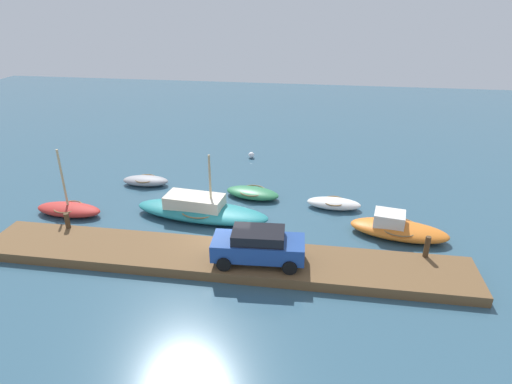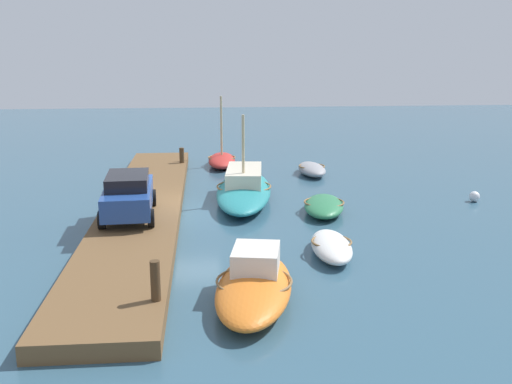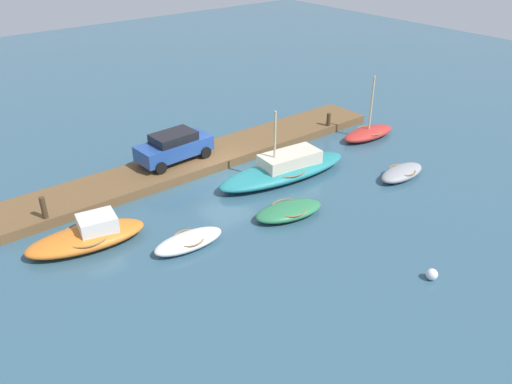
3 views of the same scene
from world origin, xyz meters
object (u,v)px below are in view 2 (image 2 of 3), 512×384
mooring_post_mid_west (155,281)px  parked_car (128,194)px  dinghy_grey (312,169)px  rowboat_green (324,206)px  marker_buoy (474,197)px  rowboat_white (331,246)px  motorboat_orange (254,283)px  sailboat_teal (244,188)px  rowboat_red (222,160)px  mooring_post_west (182,155)px

mooring_post_mid_west → parked_car: size_ratio=0.25×
dinghy_grey → rowboat_green: bearing=-8.4°
rowboat_green → marker_buoy: 6.96m
rowboat_white → parked_car: bearing=-113.5°
motorboat_orange → marker_buoy: motorboat_orange is taller
sailboat_teal → parked_car: size_ratio=1.88×
rowboat_red → mooring_post_mid_west: rowboat_red is taller
rowboat_red → dinghy_grey: bearing=62.2°
rowboat_white → dinghy_grey: 12.22m
mooring_post_west → motorboat_orange: bearing=8.5°
mooring_post_mid_west → sailboat_teal: bearing=165.7°
motorboat_orange → rowboat_green: bearing=166.7°
rowboat_green → mooring_post_west: (-8.64, -6.00, 0.58)m
rowboat_red → mooring_post_mid_west: size_ratio=3.79×
mooring_post_mid_west → parked_car: bearing=-168.3°
dinghy_grey → parked_car: 12.09m
dinghy_grey → rowboat_red: 5.36m
mooring_post_west → mooring_post_mid_west: (17.64, 0.00, 0.11)m
rowboat_red → sailboat_teal: (7.48, 0.75, 0.16)m
dinghy_grey → motorboat_orange: motorboat_orange is taller
mooring_post_mid_west → rowboat_white: bearing=127.8°
rowboat_green → motorboat_orange: bearing=-12.1°
motorboat_orange → dinghy_grey: bearing=174.4°
rowboat_white → sailboat_teal: (-7.36, -2.34, 0.20)m
dinghy_grey → parked_car: bearing=-46.0°
dinghy_grey → rowboat_white: bearing=-9.3°
rowboat_green → motorboat_orange: size_ratio=0.69×
mooring_post_mid_west → rowboat_red: bearing=173.5°
mooring_post_west → dinghy_grey: bearing=78.1°
mooring_post_mid_west → parked_car: (-7.52, -1.56, 0.32)m
rowboat_green → mooring_post_mid_west: size_ratio=3.48×
dinghy_grey → parked_car: parked_car is taller
sailboat_teal → dinghy_grey: bearing=146.7°
rowboat_white → parked_car: 7.70m
dinghy_grey → marker_buoy: size_ratio=6.70×
motorboat_orange → sailboat_teal: (-10.56, 0.42, 0.05)m
motorboat_orange → parked_car: 7.83m
dinghy_grey → mooring_post_west: bearing=-104.0°
rowboat_green → dinghy_grey: bearing=-175.1°
motorboat_orange → mooring_post_mid_west: bearing=-60.5°
rowboat_white → mooring_post_mid_west: bearing=-48.9°
dinghy_grey → mooring_post_west: mooring_post_west is taller
rowboat_white → motorboat_orange: size_ratio=0.61×
rowboat_green → rowboat_red: rowboat_red is taller
rowboat_white → mooring_post_mid_west: mooring_post_mid_west is taller
rowboat_white → parked_car: size_ratio=0.76×
motorboat_orange → parked_car: parked_car is taller
rowboat_white → motorboat_orange: (3.20, -2.75, 0.15)m
rowboat_green → parked_car: bearing=-67.7°
mooring_post_mid_west → marker_buoy: size_ratio=2.26×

